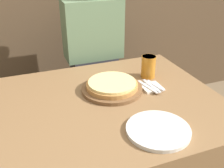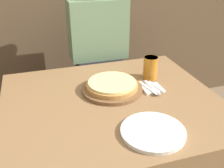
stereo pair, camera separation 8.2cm
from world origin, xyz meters
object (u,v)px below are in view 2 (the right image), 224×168
at_px(fork, 148,88).
at_px(spoon, 156,86).
at_px(beer_glass, 150,67).
at_px(diner_person, 99,64).
at_px(pizza_on_board, 112,86).
at_px(dinner_plate, 153,132).
at_px(dinner_knife, 152,87).

distance_m(fork, spoon, 0.05).
distance_m(beer_glass, diner_person, 0.55).
relative_size(pizza_on_board, diner_person, 0.26).
height_order(beer_glass, spoon, beer_glass).
xyz_separation_m(fork, spoon, (0.05, 0.00, 0.00)).
relative_size(pizza_on_board, dinner_plate, 1.21).
bearing_deg(pizza_on_board, dinner_plate, -82.52).
bearing_deg(beer_glass, spoon, -99.78).
relative_size(pizza_on_board, beer_glass, 2.49).
distance_m(pizza_on_board, spoon, 0.25).
bearing_deg(spoon, fork, 180.00).
bearing_deg(diner_person, dinner_knife, -76.64).
height_order(beer_glass, fork, beer_glass).
relative_size(pizza_on_board, spoon, 2.32).
xyz_separation_m(dinner_plate, diner_person, (0.01, 0.98, -0.09)).
bearing_deg(fork, beer_glass, 61.89).
relative_size(fork, dinner_knife, 1.00).
height_order(spoon, diner_person, diner_person).
xyz_separation_m(pizza_on_board, dinner_plate, (0.05, -0.42, -0.02)).
distance_m(pizza_on_board, fork, 0.20).
distance_m(pizza_on_board, diner_person, 0.58).
relative_size(beer_glass, fork, 0.79).
bearing_deg(dinner_plate, pizza_on_board, 97.48).
bearing_deg(spoon, diner_person, 105.51).
xyz_separation_m(fork, diner_person, (-0.12, 0.62, -0.09)).
bearing_deg(spoon, beer_glass, 80.22).
bearing_deg(spoon, pizza_on_board, 167.08).
height_order(fork, diner_person, diner_person).
distance_m(spoon, diner_person, 0.65).
bearing_deg(pizza_on_board, fork, -16.12).
distance_m(dinner_plate, dinner_knife, 0.39).
xyz_separation_m(beer_glass, spoon, (-0.02, -0.14, -0.06)).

